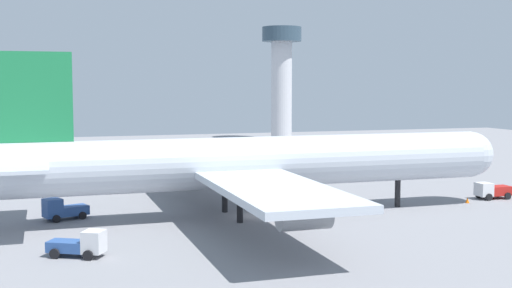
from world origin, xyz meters
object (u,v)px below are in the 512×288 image
Objects in this scene: cargo_airplane at (253,163)px; cargo_loader at (62,209)px; fuel_truck at (81,244)px; control_tower at (282,71)px; catering_truck at (492,190)px; safety_cone_nose at (467,200)px.

cargo_loader is (-21.03, 4.35, -4.98)m from cargo_airplane.
control_tower is (60.02, 114.02, 17.67)m from fuel_truck.
control_tower is (6.37, 99.77, 17.66)m from catering_truck.
cargo_loader reaches higher than catering_truck.
catering_truck is at bearing -3.18° from cargo_loader.
fuel_truck is 50.26m from safety_cone_nose.
cargo_loader is (-54.73, 3.04, 0.04)m from catering_truck.
fuel_truck is 1.12× the size of catering_truck.
safety_cone_nose is 103.73m from control_tower.
fuel_truck reaches higher than safety_cone_nose.
cargo_airplane is 12.01× the size of cargo_loader.
cargo_loader reaches higher than safety_cone_nose.
fuel_truck is at bearing -147.04° from cargo_airplane.
cargo_airplane reaches higher than cargo_loader.
fuel_truck is 55.51m from catering_truck.
control_tower is at bearing 68.38° from cargo_airplane.
catering_truck reaches higher than safety_cone_nose.
cargo_airplane is 24.31m from fuel_truck.
control_tower is at bearing 86.35° from catering_truck.
safety_cone_nose is (48.66, 12.57, -0.77)m from fuel_truck.
catering_truck is at bearing 18.62° from safety_cone_nose.
catering_truck is 6.54× the size of safety_cone_nose.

